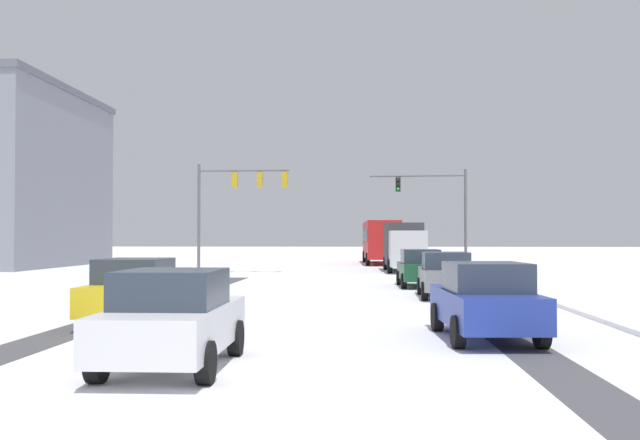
# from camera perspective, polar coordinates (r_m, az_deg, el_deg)

# --- Properties ---
(wheel_track_left_lane) EXTENTS (1.17, 32.66, 0.01)m
(wheel_track_left_lane) POSITION_cam_1_polar(r_m,az_deg,el_deg) (22.13, -14.09, -6.91)
(wheel_track_left_lane) COLOR #4C4C51
(wheel_track_left_lane) RESTS_ON ground
(wheel_track_right_lane) EXTENTS (1.04, 32.66, 0.01)m
(wheel_track_right_lane) POSITION_cam_1_polar(r_m,az_deg,el_deg) (21.33, 11.96, -7.13)
(wheel_track_right_lane) COLOR #4C4C51
(wheel_track_right_lane) RESTS_ON ground
(traffic_signal_far_right) EXTENTS (6.22, 0.50, 6.50)m
(traffic_signal_far_right) POSITION_cam_1_polar(r_m,az_deg,el_deg) (46.24, 9.49, 1.48)
(traffic_signal_far_right) COLOR #56565B
(traffic_signal_far_right) RESTS_ON ground
(traffic_signal_far_left) EXTENTS (5.54, 0.45, 6.50)m
(traffic_signal_far_left) POSITION_cam_1_polar(r_m,az_deg,el_deg) (42.59, -6.84, 2.17)
(traffic_signal_far_left) COLOR #56565B
(traffic_signal_far_left) RESTS_ON ground
(car_dark_green_lead) EXTENTS (1.91, 4.14, 1.62)m
(car_dark_green_lead) POSITION_cam_1_polar(r_m,az_deg,el_deg) (31.05, 8.03, -3.83)
(car_dark_green_lead) COLOR #194C2D
(car_dark_green_lead) RESTS_ON ground
(car_grey_second) EXTENTS (1.90, 4.14, 1.62)m
(car_grey_second) POSITION_cam_1_polar(r_m,az_deg,el_deg) (25.66, 10.03, -4.34)
(car_grey_second) COLOR slate
(car_grey_second) RESTS_ON ground
(car_yellow_cab_third) EXTENTS (1.86, 4.12, 1.62)m
(car_yellow_cab_third) POSITION_cam_1_polar(r_m,az_deg,el_deg) (18.34, -14.56, -5.51)
(car_yellow_cab_third) COLOR yellow
(car_yellow_cab_third) RESTS_ON ground
(car_blue_fourth) EXTENTS (2.01, 4.19, 1.62)m
(car_blue_fourth) POSITION_cam_1_polar(r_m,az_deg,el_deg) (15.45, 13.12, -6.31)
(car_blue_fourth) COLOR #233899
(car_blue_fourth) RESTS_ON ground
(car_white_fifth) EXTENTS (1.86, 4.11, 1.62)m
(car_white_fifth) POSITION_cam_1_polar(r_m,az_deg,el_deg) (12.01, -11.70, -7.75)
(car_white_fifth) COLOR silver
(car_white_fifth) RESTS_ON ground
(bus_oncoming) EXTENTS (2.95, 11.08, 3.38)m
(bus_oncoming) POSITION_cam_1_polar(r_m,az_deg,el_deg) (57.20, 4.89, -1.52)
(bus_oncoming) COLOR #B21E1E
(bus_oncoming) RESTS_ON ground
(box_truck_delivery) EXTENTS (2.43, 7.45, 3.02)m
(box_truck_delivery) POSITION_cam_1_polar(r_m,az_deg,el_deg) (44.53, 6.74, -2.03)
(box_truck_delivery) COLOR #B7BABF
(box_truck_delivery) RESTS_ON ground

